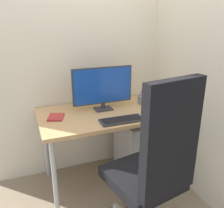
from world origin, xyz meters
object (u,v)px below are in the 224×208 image
office_chair (155,164)px  notebook (56,117)px  mouse (158,112)px  pen_holder (142,100)px  monitor (103,87)px  keyboard (122,120)px  filing_cabinet (141,146)px

office_chair → notebook: (-0.52, 0.83, 0.10)m
office_chair → mouse: office_chair is taller
pen_holder → office_chair: bearing=-113.0°
office_chair → pen_holder: size_ratio=7.59×
office_chair → notebook: bearing=122.1°
office_chair → monitor: 0.94m
office_chair → keyboard: office_chair is taller
monitor → notebook: (-0.46, -0.06, -0.22)m
filing_cabinet → keyboard: 0.63m
filing_cabinet → notebook: (-0.86, 0.01, 0.46)m
filing_cabinet → pen_holder: bearing=66.2°
monitor → pen_holder: 0.47m
filing_cabinet → keyboard: (-0.34, -0.26, 0.46)m
keyboard → notebook: (-0.52, 0.27, -0.00)m
monitor → office_chair: bearing=-86.5°
pen_holder → notebook: 0.90m
office_chair → notebook: 0.98m
filing_cabinet → mouse: size_ratio=6.85×
monitor → keyboard: size_ratio=1.53×
notebook → mouse: bearing=4.0°
filing_cabinet → keyboard: size_ratio=1.61×
keyboard → filing_cabinet: bearing=37.2°
filing_cabinet → notebook: notebook is taller
pen_holder → notebook: pen_holder is taller
mouse → notebook: mouse is taller
notebook → pen_holder: bearing=22.9°
filing_cabinet → monitor: monitor is taller
monitor → keyboard: 0.40m
filing_cabinet → pen_holder: (0.03, 0.08, 0.49)m
keyboard → monitor: bearing=99.3°
pen_holder → notebook: bearing=-175.9°
notebook → monitor: bearing=26.2°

